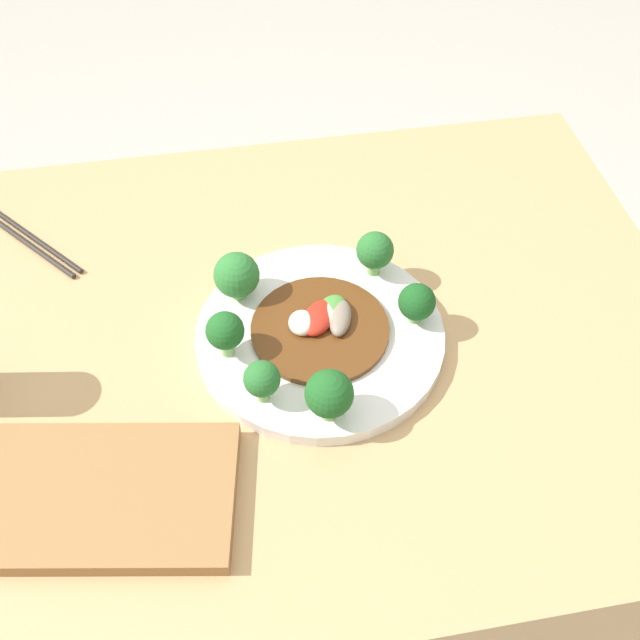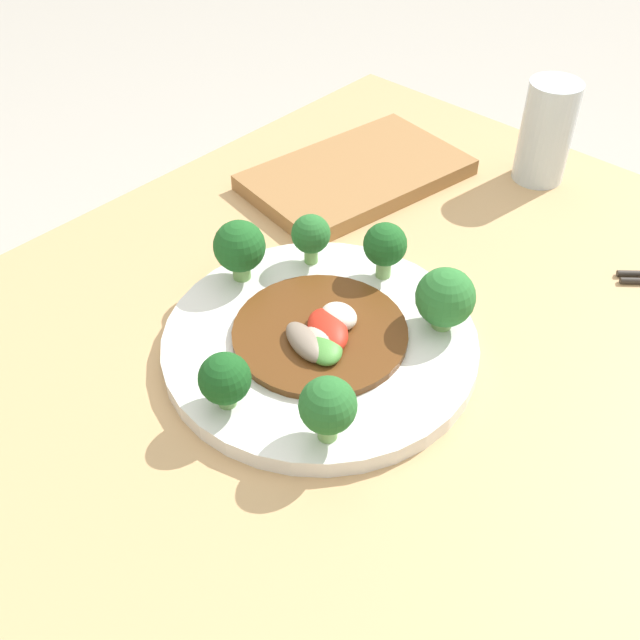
{
  "view_description": "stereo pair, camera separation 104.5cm",
  "coord_description": "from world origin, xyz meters",
  "px_view_note": "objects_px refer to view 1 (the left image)",
  "views": [
    {
      "loc": [
        0.08,
        0.59,
        1.43
      ],
      "look_at": [
        -0.02,
        0.02,
        0.76
      ],
      "focal_mm": 42.0,
      "sensor_mm": 36.0,
      "label": 1
    },
    {
      "loc": [
        -0.4,
        -0.32,
        1.23
      ],
      "look_at": [
        -0.02,
        0.02,
        0.76
      ],
      "focal_mm": 42.0,
      "sensor_mm": 36.0,
      "label": 2
    }
  ],
  "objects_px": {
    "cutting_board": "(104,495)",
    "chopsticks": "(21,234)",
    "broccoli_southeast": "(237,275)",
    "stirfry_center": "(321,324)",
    "broccoli_east": "(225,332)",
    "broccoli_north": "(329,394)",
    "plate": "(320,336)",
    "broccoli_northeast": "(262,380)",
    "broccoli_southwest": "(375,251)",
    "broccoli_west": "(417,302)"
  },
  "relations": [
    {
      "from": "cutting_board",
      "to": "chopsticks",
      "type": "bearing_deg",
      "value": -74.26
    },
    {
      "from": "broccoli_southeast",
      "to": "stirfry_center",
      "type": "bearing_deg",
      "value": 142.11
    },
    {
      "from": "stirfry_center",
      "to": "cutting_board",
      "type": "relative_size",
      "value": 0.57
    },
    {
      "from": "broccoli_east",
      "to": "broccoli_north",
      "type": "bearing_deg",
      "value": 133.68
    },
    {
      "from": "plate",
      "to": "stirfry_center",
      "type": "relative_size",
      "value": 1.8
    },
    {
      "from": "broccoli_north",
      "to": "stirfry_center",
      "type": "xyz_separation_m",
      "value": [
        -0.01,
        -0.12,
        -0.03
      ]
    },
    {
      "from": "broccoli_north",
      "to": "cutting_board",
      "type": "xyz_separation_m",
      "value": [
        0.24,
        0.05,
        -0.05
      ]
    },
    {
      "from": "plate",
      "to": "broccoli_northeast",
      "type": "xyz_separation_m",
      "value": [
        0.08,
        0.08,
        0.04
      ]
    },
    {
      "from": "broccoli_southwest",
      "to": "broccoli_northeast",
      "type": "bearing_deg",
      "value": 46.37
    },
    {
      "from": "broccoli_north",
      "to": "broccoli_east",
      "type": "bearing_deg",
      "value": -46.32
    },
    {
      "from": "broccoli_north",
      "to": "cutting_board",
      "type": "distance_m",
      "value": 0.25
    },
    {
      "from": "broccoli_east",
      "to": "broccoli_southeast",
      "type": "bearing_deg",
      "value": -103.63
    },
    {
      "from": "broccoli_north",
      "to": "broccoli_southwest",
      "type": "xyz_separation_m",
      "value": [
        -0.09,
        -0.2,
        -0.0
      ]
    },
    {
      "from": "plate",
      "to": "broccoli_southeast",
      "type": "bearing_deg",
      "value": -40.18
    },
    {
      "from": "broccoli_east",
      "to": "broccoli_northeast",
      "type": "bearing_deg",
      "value": 114.99
    },
    {
      "from": "chopsticks",
      "to": "broccoli_west",
      "type": "bearing_deg",
      "value": 152.48
    },
    {
      "from": "broccoli_west",
      "to": "stirfry_center",
      "type": "height_order",
      "value": "broccoli_west"
    },
    {
      "from": "broccoli_northeast",
      "to": "broccoli_southeast",
      "type": "bearing_deg",
      "value": -85.96
    },
    {
      "from": "broccoli_northeast",
      "to": "broccoli_east",
      "type": "bearing_deg",
      "value": -65.01
    },
    {
      "from": "broccoli_west",
      "to": "stirfry_center",
      "type": "distance_m",
      "value": 0.12
    },
    {
      "from": "broccoli_west",
      "to": "broccoli_east",
      "type": "xyz_separation_m",
      "value": [
        0.23,
        0.01,
        0.01
      ]
    },
    {
      "from": "broccoli_north",
      "to": "chopsticks",
      "type": "relative_size",
      "value": 0.33
    },
    {
      "from": "broccoli_north",
      "to": "broccoli_northeast",
      "type": "height_order",
      "value": "broccoli_north"
    },
    {
      "from": "broccoli_southwest",
      "to": "stirfry_center",
      "type": "xyz_separation_m",
      "value": [
        0.08,
        0.08,
        -0.03
      ]
    },
    {
      "from": "broccoli_southwest",
      "to": "chopsticks",
      "type": "distance_m",
      "value": 0.49
    },
    {
      "from": "broccoli_southeast",
      "to": "broccoli_southwest",
      "type": "bearing_deg",
      "value": -176.57
    },
    {
      "from": "plate",
      "to": "broccoli_east",
      "type": "height_order",
      "value": "broccoli_east"
    },
    {
      "from": "broccoli_west",
      "to": "broccoli_northeast",
      "type": "xyz_separation_m",
      "value": [
        0.19,
        0.08,
        0.0
      ]
    },
    {
      "from": "broccoli_northeast",
      "to": "cutting_board",
      "type": "bearing_deg",
      "value": 26.22
    },
    {
      "from": "broccoli_east",
      "to": "chopsticks",
      "type": "xyz_separation_m",
      "value": [
        0.26,
        -0.27,
        -0.05
      ]
    },
    {
      "from": "plate",
      "to": "broccoli_southwest",
      "type": "height_order",
      "value": "broccoli_southwest"
    },
    {
      "from": "broccoli_west",
      "to": "broccoli_east",
      "type": "height_order",
      "value": "broccoli_east"
    },
    {
      "from": "broccoli_southwest",
      "to": "stirfry_center",
      "type": "relative_size",
      "value": 0.37
    },
    {
      "from": "cutting_board",
      "to": "broccoli_southwest",
      "type": "bearing_deg",
      "value": -142.75
    },
    {
      "from": "broccoli_northeast",
      "to": "broccoli_southwest",
      "type": "bearing_deg",
      "value": -133.63
    },
    {
      "from": "broccoli_west",
      "to": "chopsticks",
      "type": "bearing_deg",
      "value": -27.52
    },
    {
      "from": "broccoli_east",
      "to": "broccoli_northeast",
      "type": "relative_size",
      "value": 1.11
    },
    {
      "from": "broccoli_northeast",
      "to": "cutting_board",
      "type": "relative_size",
      "value": 0.19
    },
    {
      "from": "plate",
      "to": "broccoli_north",
      "type": "relative_size",
      "value": 4.54
    },
    {
      "from": "chopsticks",
      "to": "plate",
      "type": "bearing_deg",
      "value": 145.77
    },
    {
      "from": "plate",
      "to": "broccoli_northeast",
      "type": "height_order",
      "value": "broccoli_northeast"
    },
    {
      "from": "plate",
      "to": "broccoli_west",
      "type": "height_order",
      "value": "broccoli_west"
    },
    {
      "from": "broccoli_southeast",
      "to": "cutting_board",
      "type": "height_order",
      "value": "broccoli_southeast"
    },
    {
      "from": "broccoli_north",
      "to": "cutting_board",
      "type": "relative_size",
      "value": 0.23
    },
    {
      "from": "broccoli_west",
      "to": "broccoli_southwest",
      "type": "bearing_deg",
      "value": -70.05
    },
    {
      "from": "broccoli_west",
      "to": "broccoli_east",
      "type": "distance_m",
      "value": 0.23
    },
    {
      "from": "plate",
      "to": "broccoli_northeast",
      "type": "bearing_deg",
      "value": 47.25
    },
    {
      "from": "broccoli_north",
      "to": "chopsticks",
      "type": "distance_m",
      "value": 0.52
    },
    {
      "from": "plate",
      "to": "broccoli_southeast",
      "type": "distance_m",
      "value": 0.12
    },
    {
      "from": "broccoli_northeast",
      "to": "plate",
      "type": "bearing_deg",
      "value": -132.75
    }
  ]
}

